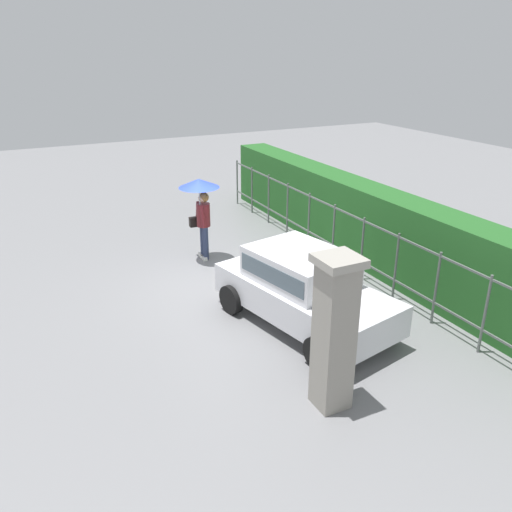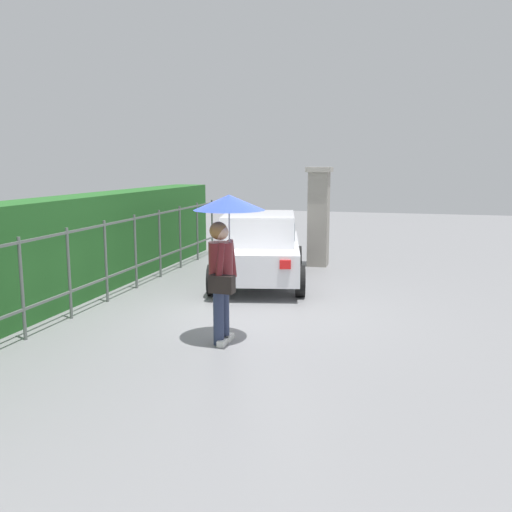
{
  "view_description": "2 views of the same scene",
  "coord_description": "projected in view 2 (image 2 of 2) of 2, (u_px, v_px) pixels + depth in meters",
  "views": [
    {
      "loc": [
        9.87,
        -4.24,
        5.05
      ],
      "look_at": [
        0.34,
        0.46,
        0.72
      ],
      "focal_mm": 36.28,
      "sensor_mm": 36.0,
      "label": 1
    },
    {
      "loc": [
        -8.93,
        -2.44,
        2.53
      ],
      "look_at": [
        0.32,
        0.05,
        0.91
      ],
      "focal_mm": 39.0,
      "sensor_mm": 36.0,
      "label": 2
    }
  ],
  "objects": [
    {
      "name": "gate_pillar",
      "position": [
        319.0,
        216.0,
        13.61
      ],
      "size": [
        0.6,
        0.6,
        2.42
      ],
      "color": "gray",
      "rests_on": "ground"
    },
    {
      "name": "hedge_row",
      "position": [
        66.0,
        249.0,
        10.27
      ],
      "size": [
        12.53,
        0.9,
        1.9
      ],
      "primitive_type": "cube",
      "color": "#235B23",
      "rests_on": "ground"
    },
    {
      "name": "fence_section",
      "position": [
        106.0,
        258.0,
        10.08
      ],
      "size": [
        11.58,
        0.05,
        1.5
      ],
      "color": "#59605B",
      "rests_on": "ground"
    },
    {
      "name": "car",
      "position": [
        259.0,
        245.0,
        11.7
      ],
      "size": [
        3.96,
        2.47,
        1.48
      ],
      "rotation": [
        0.0,
        0.0,
        0.21
      ],
      "color": "silver",
      "rests_on": "ground"
    },
    {
      "name": "ground_plane",
      "position": [
        254.0,
        311.0,
        9.55
      ],
      "size": [
        40.0,
        40.0,
        0.0
      ],
      "primitive_type": "plane",
      "color": "slate"
    },
    {
      "name": "pedestrian",
      "position": [
        226.0,
        233.0,
        7.67
      ],
      "size": [
        0.99,
        0.99,
        2.09
      ],
      "rotation": [
        0.0,
        0.0,
        -1.64
      ],
      "color": "#2D3856",
      "rests_on": "ground"
    }
  ]
}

